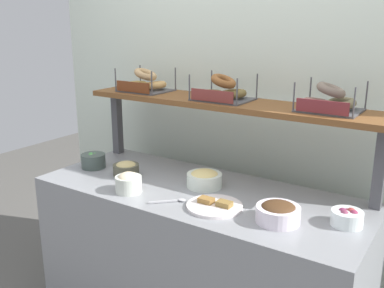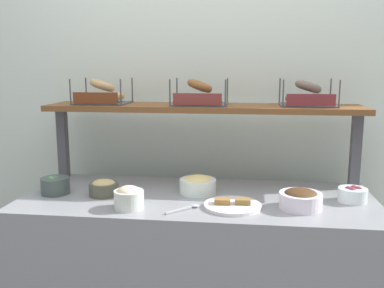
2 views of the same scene
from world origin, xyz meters
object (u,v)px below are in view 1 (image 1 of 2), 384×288
object	(u,v)px
bowl_chocolate_spread	(278,212)
bagel_basket_poppy	(329,101)
bowl_veggie_mix	(93,160)
serving_plate_white	(215,206)
bowl_egg_salad	(204,179)
bowl_potato_salad	(128,182)
bowl_beet_salad	(347,217)
serving_spoon_near_plate	(173,201)
bowl_hummus	(126,169)
bagel_basket_sesame	(145,83)
bagel_basket_cinnamon_raisin	(223,92)

from	to	relation	value
bowl_chocolate_spread	bagel_basket_poppy	size ratio (longest dim) A/B	0.66
bowl_veggie_mix	serving_plate_white	xyz separation A→B (m)	(0.90, -0.10, -0.03)
bowl_chocolate_spread	bowl_egg_salad	distance (m)	0.52
bowl_potato_salad	bagel_basket_poppy	bearing A→B (deg)	30.93
serving_plate_white	bagel_basket_poppy	world-z (taller)	bagel_basket_poppy
bowl_beet_salad	serving_spoon_near_plate	size ratio (longest dim) A/B	0.97
bowl_hummus	bagel_basket_sesame	xyz separation A→B (m)	(-0.10, 0.31, 0.44)
bowl_veggie_mix	bagel_basket_cinnamon_raisin	bearing A→B (deg)	23.55
bagel_basket_cinnamon_raisin	bagel_basket_poppy	xyz separation A→B (m)	(0.57, 0.02, 0.00)
serving_spoon_near_plate	bagel_basket_sesame	distance (m)	0.86
bowl_beet_salad	bagel_basket_sesame	size ratio (longest dim) A/B	0.47
bowl_egg_salad	bowl_veggie_mix	world-z (taller)	bowl_egg_salad
bowl_chocolate_spread	bowl_veggie_mix	bearing A→B (deg)	176.21
bowl_veggie_mix	serving_plate_white	world-z (taller)	bowl_veggie_mix
bowl_egg_salad	bowl_hummus	xyz separation A→B (m)	(-0.46, -0.09, -0.01)
bowl_beet_salad	bowl_egg_salad	bearing A→B (deg)	176.46
bagel_basket_sesame	bagel_basket_cinnamon_raisin	bearing A→B (deg)	-0.98
bowl_potato_salad	serving_spoon_near_plate	bearing A→B (deg)	4.76
bowl_hummus	bagel_basket_cinnamon_raisin	xyz separation A→B (m)	(0.45, 0.30, 0.44)
serving_spoon_near_plate	bagel_basket_cinnamon_raisin	world-z (taller)	bagel_basket_cinnamon_raisin
bowl_beet_salad	bowl_potato_salad	bearing A→B (deg)	-167.42
bagel_basket_sesame	bagel_basket_poppy	bearing A→B (deg)	0.53
serving_plate_white	serving_spoon_near_plate	xyz separation A→B (m)	(-0.20, -0.05, -0.00)
serving_plate_white	bagel_basket_cinnamon_raisin	world-z (taller)	bagel_basket_cinnamon_raisin
bowl_chocolate_spread	serving_plate_white	world-z (taller)	bowl_chocolate_spread
bowl_hummus	bagel_basket_sesame	world-z (taller)	bagel_basket_sesame
serving_plate_white	serving_spoon_near_plate	bearing A→B (deg)	-165.39
bowl_chocolate_spread	bowl_egg_salad	size ratio (longest dim) A/B	1.04
bowl_beet_salad	serving_plate_white	bearing A→B (deg)	-164.60
serving_plate_white	bagel_basket_sesame	world-z (taller)	bagel_basket_sesame
bowl_beet_salad	bagel_basket_poppy	bearing A→B (deg)	125.60
bowl_chocolate_spread	bowl_beet_salad	world-z (taller)	bowl_chocolate_spread
bowl_hummus	bowl_beet_salad	distance (m)	1.21
bowl_potato_salad	bagel_basket_sesame	bearing A→B (deg)	119.39
bagel_basket_sesame	bowl_beet_salad	bearing A→B (deg)	-11.29
bowl_hummus	bagel_basket_poppy	distance (m)	1.15
bowl_veggie_mix	bowl_beet_salad	distance (m)	1.46
bowl_beet_salad	serving_plate_white	size ratio (longest dim) A/B	0.51
bowl_beet_salad	bagel_basket_poppy	xyz separation A→B (m)	(-0.19, 0.27, 0.44)
bowl_chocolate_spread	serving_spoon_near_plate	world-z (taller)	bowl_chocolate_spread
bowl_beet_salad	bagel_basket_cinnamon_raisin	world-z (taller)	bagel_basket_cinnamon_raisin
bowl_potato_salad	bowl_egg_salad	bearing A→B (deg)	44.27
bowl_potato_salad	serving_plate_white	size ratio (longest dim) A/B	0.51
bagel_basket_poppy	serving_spoon_near_plate	bearing A→B (deg)	-140.01
bowl_hummus	serving_spoon_near_plate	size ratio (longest dim) A/B	1.05
bowl_potato_salad	serving_plate_white	distance (m)	0.47
bowl_potato_salad	bagel_basket_poppy	distance (m)	1.06
serving_spoon_near_plate	bowl_beet_salad	bearing A→B (deg)	15.19
bowl_hummus	bowl_chocolate_spread	bearing A→B (deg)	-5.12
bowl_veggie_mix	bowl_beet_salad	world-z (taller)	bowl_veggie_mix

